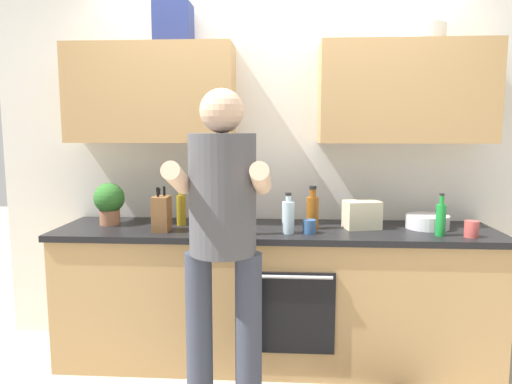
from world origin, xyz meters
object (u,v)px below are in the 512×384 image
Objects in this scene: bottle_juice at (251,212)px; bottle_soy at (159,210)px; bottle_oil at (181,209)px; cup_tea at (309,226)px; cup_ceramic at (471,229)px; bottle_soda at (441,219)px; cup_coffee at (243,217)px; bottle_water at (288,216)px; mixing_bowl at (427,222)px; person_standing at (223,230)px; knife_block at (162,213)px; bottle_syrup at (313,211)px; potted_herb at (109,201)px; grocery_bag_rice at (362,215)px; bottle_hotsauce at (203,209)px.

bottle_soy is (-0.65, 0.28, -0.05)m from bottle_juice.
bottle_oil is 0.87m from cup_tea.
cup_ceramic is at bearing -7.76° from bottle_oil.
bottle_soy is at bearing 172.33° from bottle_soda.
bottle_soy is at bearing -178.82° from cup_coffee.
bottle_water reaches higher than cup_coffee.
bottle_oil is 1.62m from mixing_bowl.
person_standing is at bearing -55.10° from bottle_soy.
bottle_soy is 0.95× the size of bottle_soda.
bottle_water is at bearing -166.90° from mixing_bowl.
knife_block reaches higher than bottle_water.
bottle_water is (-0.16, -0.14, -0.01)m from bottle_syrup.
potted_herb reaches higher than bottle_soy.
potted_herb reaches higher than bottle_oil.
bottle_syrup is 1.14× the size of bottle_soy.
person_standing is 0.84m from bottle_syrup.
grocery_bag_rice is at bearing -175.14° from mixing_bowl.
bottle_water is 0.93× the size of mixing_bowl.
bottle_soy is at bearing 6.56° from potted_herb.
bottle_juice reaches higher than bottle_hotsauce.
cup_coffee and cup_ceramic have the same top height.
bottle_soy is 2.47× the size of cup_ceramic.
mixing_bowl is (1.13, 0.26, -0.10)m from bottle_juice.
bottle_juice is 1.21× the size of mixing_bowl.
bottle_soda is at bearing -7.51° from bottle_oil.
bottle_water is 0.90× the size of potted_herb.
cup_tea is at bearing -8.10° from potted_herb.
potted_herb is (-2.11, -0.01, 0.11)m from mixing_bowl.
grocery_bag_rice is (0.48, 0.17, -0.02)m from bottle_water.
bottle_oil is 0.89× the size of knife_block.
potted_herb reaches higher than grocery_bag_rice.
bottle_syrup reaches higher than bottle_soy.
bottle_soda reaches higher than bottle_oil.
bottle_water is at bearing -15.06° from bottle_soy.
person_standing reaches higher than bottle_juice.
potted_herb is at bearing 174.16° from cup_ceramic.
bottle_soy is at bearing 156.41° from bottle_juice.
bottle_water is at bearing 58.24° from person_standing.
cup_ceramic is at bearing -5.84° from potted_herb.
bottle_water is (0.22, 0.05, -0.04)m from bottle_juice.
bottle_water is 0.15m from cup_tea.
bottle_hotsauce is at bearing 179.06° from cup_tea.
potted_herb is (-2.29, 0.23, 0.11)m from cup_ceramic.
bottle_syrup is 1.26× the size of grocery_bag_rice.
bottle_juice is at bearing -23.59° from bottle_soy.
bottle_hotsauce is 1.47× the size of grocery_bag_rice.
bottle_water is 1.09m from cup_ceramic.
person_standing reaches higher than grocery_bag_rice.
bottle_syrup is at bearing 42.63° from bottle_water.
potted_herb reaches higher than bottle_soda.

